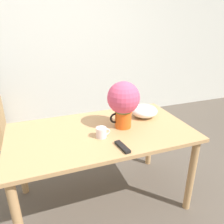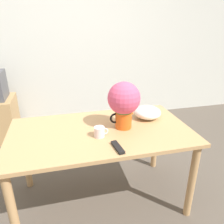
% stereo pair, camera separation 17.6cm
% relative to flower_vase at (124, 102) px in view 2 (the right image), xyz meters
% --- Properties ---
extents(ground_plane, '(12.00, 12.00, 0.00)m').
position_rel_flower_vase_xyz_m(ground_plane, '(-0.26, -0.13, -0.95)').
color(ground_plane, brown).
extents(wall_back, '(8.00, 0.05, 2.60)m').
position_rel_flower_vase_xyz_m(wall_back, '(-0.26, 1.91, 0.35)').
color(wall_back, silver).
rests_on(wall_back, ground_plane).
extents(table, '(1.47, 0.82, 0.72)m').
position_rel_flower_vase_xyz_m(table, '(-0.20, -0.01, -0.32)').
color(table, tan).
rests_on(table, ground_plane).
extents(flower_vase, '(0.26, 0.26, 0.39)m').
position_rel_flower_vase_xyz_m(flower_vase, '(0.00, 0.00, 0.00)').
color(flower_vase, '#E05619').
rests_on(flower_vase, table).
extents(coffee_mug, '(0.11, 0.08, 0.08)m').
position_rel_flower_vase_xyz_m(coffee_mug, '(-0.22, -0.11, -0.19)').
color(coffee_mug, silver).
rests_on(coffee_mug, table).
extents(white_bowl, '(0.24, 0.24, 0.11)m').
position_rel_flower_vase_xyz_m(white_bowl, '(0.27, 0.13, -0.17)').
color(white_bowl, white).
rests_on(white_bowl, table).
extents(remote_control, '(0.06, 0.17, 0.02)m').
position_rel_flower_vase_xyz_m(remote_control, '(-0.13, -0.31, -0.22)').
color(remote_control, black).
rests_on(remote_control, table).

